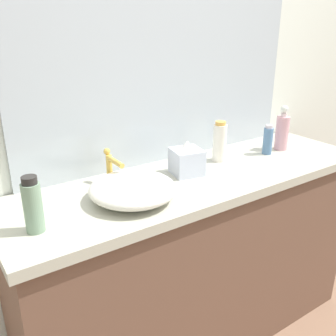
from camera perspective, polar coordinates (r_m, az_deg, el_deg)
name	(u,v)px	position (r m, az deg, el deg)	size (l,w,h in m)	color
bathroom_wall_rear	(176,78)	(1.88, 1.15, 13.29)	(6.00, 0.06, 2.60)	silver
vanity_counter	(196,262)	(1.92, 4.24, -13.77)	(1.74, 0.52, 0.92)	brown
wall_mirror_panel	(166,61)	(1.79, -0.30, 15.73)	(1.46, 0.01, 0.94)	#B2BCC6
sink_basin	(133,189)	(1.46, -5.26, -3.08)	(0.33, 0.34, 0.09)	silver
faucet	(111,164)	(1.59, -8.49, 0.62)	(0.03, 0.15, 0.15)	gold
soap_dispenser	(282,131)	(2.09, 16.65, 5.33)	(0.07, 0.07, 0.23)	#D69AA5
lotion_bottle	(33,206)	(1.29, -19.51, -5.30)	(0.06, 0.06, 0.19)	gray
perfume_bottle	(268,140)	(2.00, 14.66, 4.05)	(0.05, 0.05, 0.15)	#4E749D
spray_can	(220,142)	(1.85, 7.71, 3.86)	(0.07, 0.07, 0.20)	white
tissue_box	(187,160)	(1.69, 2.81, 1.20)	(0.15, 0.15, 0.15)	silver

